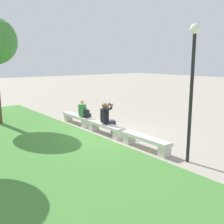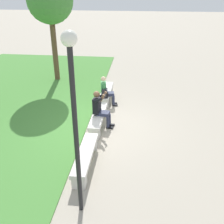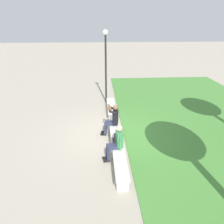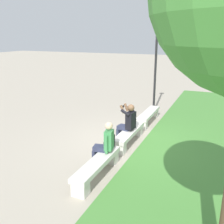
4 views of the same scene
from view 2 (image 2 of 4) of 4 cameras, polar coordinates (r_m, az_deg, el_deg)
ground_plane at (r=9.47m, az=-2.95°, el=-2.87°), size 80.00×80.00×0.00m
bench_main at (r=7.40m, az=-5.78°, el=-9.62°), size 2.03×0.40×0.45m
bench_near at (r=9.33m, az=-2.99°, el=-1.25°), size 2.03×0.40×0.45m
bench_mid at (r=11.40m, az=-1.20°, el=4.17°), size 2.03×0.40×0.45m
person_photographer at (r=9.10m, az=-2.61°, el=1.05°), size 0.51×0.76×1.32m
person_distant at (r=10.71m, az=-1.28°, el=4.76°), size 0.47×0.71×1.26m
backpack at (r=10.53m, az=-1.57°, el=4.10°), size 0.28×0.24×0.43m
tree_left_background at (r=13.47m, az=-13.35°, el=22.39°), size 2.16×2.16×4.94m
lamp_post at (r=4.88m, az=-8.28°, el=1.09°), size 0.28×0.28×3.96m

